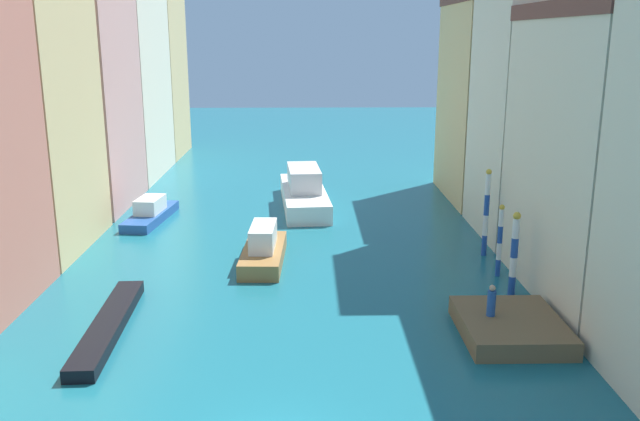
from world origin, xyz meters
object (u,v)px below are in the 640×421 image
Objects in this scene: mooring_pole_1 at (500,240)px; vaporetto_white at (304,192)px; waterfront_dock at (510,327)px; mooring_pole_0 at (514,253)px; motorboat_1 at (263,249)px; gondola_black at (109,325)px; mooring_pole_2 at (486,212)px; person_on_dock at (491,302)px; motorboat_0 at (151,212)px.

mooring_pole_1 is 0.34× the size of vaporetto_white.
mooring_pole_0 is (1.40, 4.52, 1.74)m from waterfront_dock.
vaporetto_white is (-10.11, 17.89, -1.07)m from mooring_pole_0.
gondola_black is at bearing -124.44° from motorboat_1.
mooring_pole_1 is at bearing -92.72° from mooring_pole_2.
mooring_pole_0 is 20.57m from vaporetto_white.
gondola_black is at bearing 177.28° from waterfront_dock.
person_on_dock is 0.27× the size of mooring_pole_2.
mooring_pole_2 is at bearing 76.81° from person_on_dock.
mooring_pole_0 is at bearing -91.64° from mooring_pole_1.
waterfront_dock is at bearing -101.57° from mooring_pole_1.
waterfront_dock is at bearing -41.45° from motorboat_1.
mooring_pole_2 is 0.44× the size of vaporetto_white.
motorboat_0 is at bearing 96.91° from gondola_black.
mooring_pole_2 is (1.64, 10.65, 2.17)m from waterfront_dock.
gondola_black is at bearing -160.85° from mooring_pole_1.
person_on_dock is at bearing 162.90° from waterfront_dock.
motorboat_1 is at bearing 137.11° from person_on_dock.
gondola_black is (-8.28, -21.60, -0.80)m from vaporetto_white.
motorboat_0 is (-20.61, 11.33, -1.40)m from mooring_pole_1.
mooring_pole_0 is 6.15m from mooring_pole_2.
mooring_pole_1 is at bearing 88.36° from mooring_pole_0.
person_on_dock is 0.33× the size of mooring_pole_0.
motorboat_0 is at bearing 145.66° from mooring_pole_0.
waterfront_dock is 11.00m from mooring_pole_2.
mooring_pole_2 is (2.44, 10.41, 1.14)m from person_on_dock.
waterfront_dock is 14.58m from motorboat_1.
motorboat_1 is (-10.92, 9.65, 0.37)m from waterfront_dock.
person_on_dock is at bearing -1.99° from gondola_black.
mooring_pole_0 reaches higher than gondola_black.
gondola_black is (-16.98, 0.81, -0.13)m from waterfront_dock.
mooring_pole_0 reaches higher than motorboat_1.
vaporetto_white is at bearing 123.83° from mooring_pole_1.
gondola_black is 10.73m from motorboat_1.
mooring_pole_0 is (2.20, 4.28, 0.72)m from person_on_dock.
vaporetto_white is at bearing 80.15° from motorboat_1.
motorboat_1 is (-2.22, -12.76, -0.30)m from vaporetto_white.
person_on_dock is 23.53m from vaporetto_white.
motorboat_1 is at bearing 157.41° from mooring_pole_0.
gondola_black is at bearing -83.09° from motorboat_0.
mooring_pole_0 reaches higher than person_on_dock.
motorboat_1 reaches higher than motorboat_0.
person_on_dock is 7.35m from mooring_pole_1.
mooring_pole_0 is at bearing -92.24° from mooring_pole_2.
waterfront_dock is 1.21× the size of mooring_pole_0.
gondola_black is 1.33× the size of motorboat_0.
vaporetto_white is (-10.35, 11.76, -1.50)m from mooring_pole_2.
mooring_pole_2 reaches higher than mooring_pole_1.
mooring_pole_1 is 12.69m from motorboat_1.
motorboat_0 reaches higher than gondola_black.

